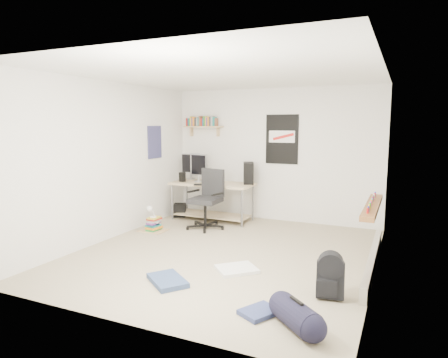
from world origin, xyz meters
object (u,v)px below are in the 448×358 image
at_px(office_chair, 205,201).
at_px(backpack, 330,279).
at_px(duffel_bag, 296,314).
at_px(book_stack, 153,222).
at_px(desk, 212,201).

relative_size(office_chair, backpack, 2.76).
xyz_separation_m(duffel_bag, book_stack, (-3.09, 2.26, 0.01)).
height_order(office_chair, book_stack, office_chair).
bearing_deg(backpack, book_stack, 145.77).
bearing_deg(backpack, desk, 125.74).
relative_size(backpack, book_stack, 0.85).
relative_size(desk, backpack, 4.12).
relative_size(office_chair, book_stack, 2.36).
height_order(desk, duffel_bag, desk).
bearing_deg(desk, backpack, -57.19).
relative_size(desk, duffel_bag, 3.15).
bearing_deg(office_chair, duffel_bag, -38.54).
height_order(office_chair, backpack, office_chair).
bearing_deg(desk, duffel_bag, -66.42).
bearing_deg(duffel_bag, desk, 168.71).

